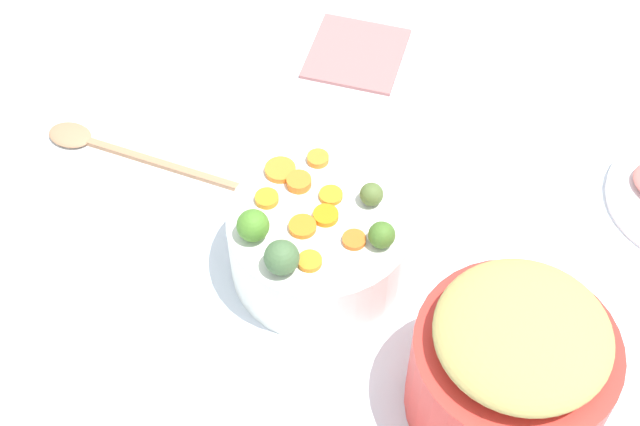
# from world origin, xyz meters

# --- Properties ---
(tabletop) EXTENTS (2.40, 2.40, 0.02)m
(tabletop) POSITION_xyz_m (0.00, 0.00, 0.01)
(tabletop) COLOR white
(tabletop) RESTS_ON ground
(serving_bowl_carrots) EXTENTS (0.23, 0.23, 0.10)m
(serving_bowl_carrots) POSITION_xyz_m (0.01, -0.02, 0.07)
(serving_bowl_carrots) COLOR white
(serving_bowl_carrots) RESTS_ON tabletop
(metal_pot) EXTENTS (0.22, 0.22, 0.13)m
(metal_pot) POSITION_xyz_m (-0.22, -0.19, 0.09)
(metal_pot) COLOR red
(metal_pot) RESTS_ON tabletop
(stuffing_mound) EXTENTS (0.19, 0.19, 0.05)m
(stuffing_mound) POSITION_xyz_m (-0.22, -0.19, 0.18)
(stuffing_mound) COLOR tan
(stuffing_mound) RESTS_ON metal_pot
(carrot_slice_0) EXTENTS (0.03, 0.03, 0.01)m
(carrot_slice_0) POSITION_xyz_m (0.10, -0.04, 0.12)
(carrot_slice_0) COLOR orange
(carrot_slice_0) RESTS_ON serving_bowl_carrots
(carrot_slice_1) EXTENTS (0.03, 0.03, 0.01)m
(carrot_slice_1) POSITION_xyz_m (-0.03, -0.06, 0.12)
(carrot_slice_1) COLOR orange
(carrot_slice_1) RESTS_ON serving_bowl_carrots
(carrot_slice_2) EXTENTS (0.03, 0.03, 0.01)m
(carrot_slice_2) POSITION_xyz_m (0.01, -0.03, 0.12)
(carrot_slice_2) COLOR orange
(carrot_slice_2) RESTS_ON serving_bowl_carrots
(carrot_slice_3) EXTENTS (0.04, 0.04, 0.01)m
(carrot_slice_3) POSITION_xyz_m (-0.05, 0.00, 0.12)
(carrot_slice_3) COLOR orange
(carrot_slice_3) RESTS_ON serving_bowl_carrots
(carrot_slice_4) EXTENTS (0.04, 0.04, 0.01)m
(carrot_slice_4) POSITION_xyz_m (0.04, -0.04, 0.12)
(carrot_slice_4) COLOR orange
(carrot_slice_4) RESTS_ON serving_bowl_carrots
(carrot_slice_5) EXTENTS (0.05, 0.05, 0.01)m
(carrot_slice_5) POSITION_xyz_m (0.09, 0.01, 0.12)
(carrot_slice_5) COLOR orange
(carrot_slice_5) RESTS_ON serving_bowl_carrots
(carrot_slice_6) EXTENTS (0.04, 0.04, 0.01)m
(carrot_slice_6) POSITION_xyz_m (-0.00, -0.00, 0.12)
(carrot_slice_6) COLOR orange
(carrot_slice_6) RESTS_ON serving_bowl_carrots
(carrot_slice_7) EXTENTS (0.04, 0.04, 0.01)m
(carrot_slice_7) POSITION_xyz_m (0.05, 0.04, 0.12)
(carrot_slice_7) COLOR orange
(carrot_slice_7) RESTS_ON serving_bowl_carrots
(carrot_slice_8) EXTENTS (0.04, 0.04, 0.01)m
(carrot_slice_8) POSITION_xyz_m (0.07, -0.01, 0.13)
(carrot_slice_8) COLOR orange
(carrot_slice_8) RESTS_ON serving_bowl_carrots
(brussels_sprout_0) EXTENTS (0.03, 0.03, 0.03)m
(brussels_sprout_0) POSITION_xyz_m (0.03, -0.09, 0.13)
(brussels_sprout_0) COLOR #566E33
(brussels_sprout_0) RESTS_ON serving_bowl_carrots
(brussels_sprout_1) EXTENTS (0.04, 0.04, 0.04)m
(brussels_sprout_1) POSITION_xyz_m (-0.05, 0.03, 0.14)
(brussels_sprout_1) COLOR #486B3F
(brussels_sprout_1) RESTS_ON serving_bowl_carrots
(brussels_sprout_2) EXTENTS (0.04, 0.04, 0.04)m
(brussels_sprout_2) POSITION_xyz_m (0.00, 0.06, 0.14)
(brussels_sprout_2) COLOR #4D8729
(brussels_sprout_2) RESTS_ON serving_bowl_carrots
(brussels_sprout_3) EXTENTS (0.03, 0.03, 0.03)m
(brussels_sprout_3) POSITION_xyz_m (-0.04, -0.09, 0.14)
(brussels_sprout_3) COLOR #477327
(brussels_sprout_3) RESTS_ON serving_bowl_carrots
(wooden_spoon) EXTENTS (0.19, 0.29, 0.01)m
(wooden_spoon) POSITION_xyz_m (0.26, 0.23, 0.03)
(wooden_spoon) COLOR tan
(wooden_spoon) RESTS_ON tabletop
(dish_towel) EXTENTS (0.19, 0.19, 0.01)m
(dish_towel) POSITION_xyz_m (0.39, -0.15, 0.02)
(dish_towel) COLOR #B16B6A
(dish_towel) RESTS_ON tabletop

